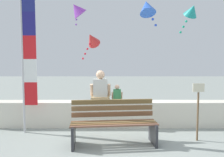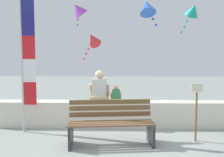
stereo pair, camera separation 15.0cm
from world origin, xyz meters
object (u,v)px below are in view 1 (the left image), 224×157
object	(u,v)px
kite_purple	(76,9)
kite_teal	(191,11)
park_bench	(113,123)
person_adult	(99,89)
kite_blue	(146,7)
sign_post	(197,107)
kite_red	(91,39)
flag_banner	(26,53)
person_child	(116,95)

from	to	relation	value
kite_purple	kite_teal	bearing A→B (deg)	-19.19
park_bench	person_adult	size ratio (longest dim) A/B	2.21
kite_blue	kite_purple	world-z (taller)	kite_purple
kite_purple	sign_post	xyz separation A→B (m)	(3.20, -4.13, -3.00)
park_bench	kite_red	distance (m)	4.39
person_adult	flag_banner	xyz separation A→B (m)	(-1.69, -0.53, 0.92)
person_child	kite_red	xyz separation A→B (m)	(-0.88, 2.53, 1.69)
person_child	kite_purple	distance (m)	4.48
kite_blue	person_adult	bearing A→B (deg)	-137.89
flag_banner	kite_purple	distance (m)	4.08
flag_banner	kite_teal	size ratio (longest dim) A/B	3.25
person_child	sign_post	size ratio (longest dim) A/B	0.36
kite_blue	kite_teal	xyz separation A→B (m)	(1.54, 0.41, -0.02)
park_bench	sign_post	size ratio (longest dim) A/B	1.45
person_child	kite_blue	world-z (taller)	kite_blue
kite_blue	sign_post	bearing A→B (deg)	-72.32
park_bench	person_child	distance (m)	1.31
park_bench	sign_post	distance (m)	1.83
kite_blue	kite_red	xyz separation A→B (m)	(-1.84, 1.28, -0.85)
person_adult	flag_banner	bearing A→B (deg)	-162.53
person_child	kite_purple	bearing A→B (deg)	116.22
person_adult	kite_blue	bearing A→B (deg)	42.11
kite_teal	kite_red	xyz separation A→B (m)	(-3.38, 0.87, -0.84)
person_child	sign_post	distance (m)	2.01
person_adult	sign_post	distance (m)	2.40
sign_post	kite_blue	bearing A→B (deg)	107.68
person_adult	person_child	xyz separation A→B (m)	(0.44, 0.00, -0.14)
person_child	flag_banner	bearing A→B (deg)	-165.94
park_bench	kite_teal	xyz separation A→B (m)	(2.60, 2.90, 2.94)
kite_teal	park_bench	bearing A→B (deg)	-131.79
person_child	flag_banner	distance (m)	2.43
kite_purple	flag_banner	bearing A→B (deg)	-99.74
person_child	kite_purple	size ratio (longest dim) A/B	0.47
person_child	sign_post	world-z (taller)	sign_post
flag_banner	sign_post	size ratio (longest dim) A/B	2.74
person_adult	flag_banner	world-z (taller)	flag_banner
kite_teal	kite_red	world-z (taller)	kite_teal
sign_post	person_child	bearing A→B (deg)	147.79
person_child	kite_red	size ratio (longest dim) A/B	0.40
kite_red	kite_blue	bearing A→B (deg)	-34.80
flag_banner	kite_blue	size ratio (longest dim) A/B	3.82
park_bench	person_child	world-z (taller)	person_child
kite_purple	kite_red	bearing A→B (deg)	-39.88
kite_teal	sign_post	xyz separation A→B (m)	(-0.80, -2.73, -2.63)
person_adult	kite_teal	size ratio (longest dim) A/B	0.78
person_adult	sign_post	xyz separation A→B (m)	(2.13, -1.07, -0.24)
person_adult	kite_red	xyz separation A→B (m)	(-0.44, 2.53, 1.55)
person_adult	person_child	world-z (taller)	person_adult
sign_post	flag_banner	bearing A→B (deg)	171.97
kite_purple	kite_red	world-z (taller)	kite_purple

